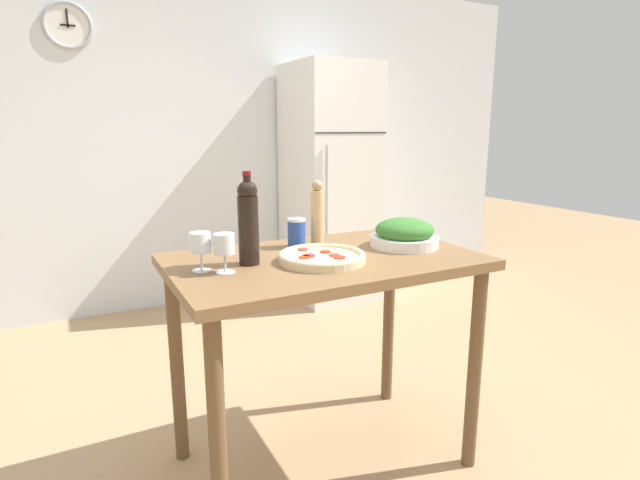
# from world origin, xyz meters

# --- Properties ---
(ground_plane) EXTENTS (14.00, 14.00, 0.00)m
(ground_plane) POSITION_xyz_m (0.00, 0.00, 0.00)
(ground_plane) COLOR tan
(wall_back) EXTENTS (6.40, 0.08, 2.60)m
(wall_back) POSITION_xyz_m (-0.00, 2.33, 1.30)
(wall_back) COLOR silver
(wall_back) RESTS_ON ground_plane
(refrigerator) EXTENTS (0.62, 0.72, 1.90)m
(refrigerator) POSITION_xyz_m (1.07, 1.93, 0.95)
(refrigerator) COLOR white
(refrigerator) RESTS_ON ground_plane
(prep_counter) EXTENTS (1.19, 0.73, 0.91)m
(prep_counter) POSITION_xyz_m (0.00, 0.00, 0.78)
(prep_counter) COLOR brown
(prep_counter) RESTS_ON ground_plane
(wine_bottle) EXTENTS (0.08, 0.08, 0.34)m
(wine_bottle) POSITION_xyz_m (-0.30, 0.03, 1.07)
(wine_bottle) COLOR black
(wine_bottle) RESTS_ON prep_counter
(wine_glass_near) EXTENTS (0.07, 0.07, 0.14)m
(wine_glass_near) POSITION_xyz_m (-0.41, -0.04, 1.00)
(wine_glass_near) COLOR silver
(wine_glass_near) RESTS_ON prep_counter
(wine_glass_far) EXTENTS (0.07, 0.07, 0.14)m
(wine_glass_far) POSITION_xyz_m (-0.48, 0.02, 1.00)
(wine_glass_far) COLOR silver
(wine_glass_far) RESTS_ON prep_counter
(pepper_mill) EXTENTS (0.05, 0.05, 0.28)m
(pepper_mill) POSITION_xyz_m (0.07, 0.19, 1.04)
(pepper_mill) COLOR tan
(pepper_mill) RESTS_ON prep_counter
(salad_bowl) EXTENTS (0.29, 0.29, 0.12)m
(salad_bowl) POSITION_xyz_m (0.38, 0.00, 0.96)
(salad_bowl) COLOR white
(salad_bowl) RESTS_ON prep_counter
(homemade_pizza) EXTENTS (0.33, 0.33, 0.04)m
(homemade_pizza) POSITION_xyz_m (-0.04, -0.06, 0.92)
(homemade_pizza) COLOR beige
(homemade_pizza) RESTS_ON prep_counter
(salt_canister) EXTENTS (0.08, 0.08, 0.13)m
(salt_canister) POSITION_xyz_m (-0.03, 0.20, 0.97)
(salt_canister) COLOR #284CA3
(salt_canister) RESTS_ON prep_counter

